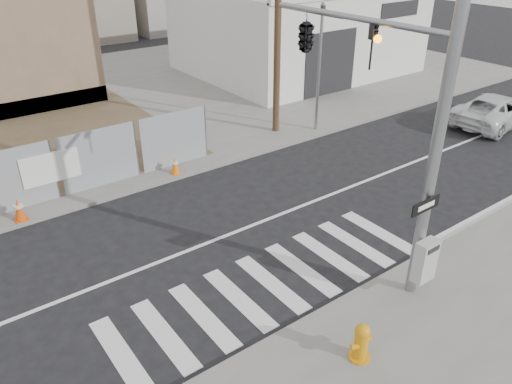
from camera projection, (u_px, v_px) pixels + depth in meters
ground at (218, 239)px, 14.31m from camera, size 100.00×100.00×0.00m
sidewalk_far at (62, 109)px, 24.19m from camera, size 50.00×20.00×0.12m
signal_pole at (345, 76)px, 11.91m from camera, size 0.96×5.87×7.00m
far_signal_pole at (320, 51)px, 20.11m from camera, size 0.16×0.20×5.60m
concrete_wall_right at (37, 40)px, 22.42m from camera, size 5.50×1.30×8.00m
auto_shop at (297, 28)px, 29.63m from camera, size 12.00×10.20×5.95m
utility_pole_right at (278, 6)px, 19.15m from camera, size 1.60×0.28×10.00m
fire_hydrant at (361, 342)px, 10.04m from camera, size 0.60×0.60×0.86m
suv at (496, 110)px, 22.23m from camera, size 5.09×2.66×1.37m
traffic_cone_c at (19, 209)px, 14.86m from camera, size 0.39×0.39×0.72m
traffic_cone_d at (175, 165)px, 17.70m from camera, size 0.35×0.35×0.63m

